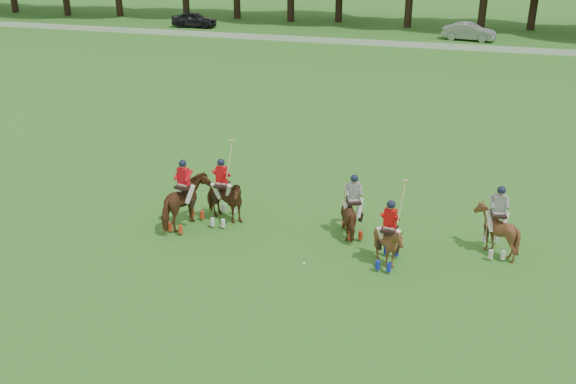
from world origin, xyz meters
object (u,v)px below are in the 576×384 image
(polo_stripe_a, at_px, (353,214))
(polo_stripe_b, at_px, (496,229))
(car_mid, at_px, (469,32))
(polo_red_c, at_px, (388,243))
(polo_red_b, at_px, (223,199))
(polo_ball, at_px, (304,264))
(polo_red_a, at_px, (185,203))
(car_left, at_px, (194,20))

(polo_stripe_a, relative_size, polo_stripe_b, 0.95)
(car_mid, relative_size, polo_red_c, 1.62)
(polo_red_b, distance_m, polo_stripe_a, 4.51)
(polo_ball, bearing_deg, car_mid, 84.46)
(polo_red_a, xyz_separation_m, polo_red_b, (1.06, 0.74, -0.07))
(polo_red_b, bearing_deg, polo_red_a, -145.08)
(car_left, height_order, polo_red_a, polo_red_a)
(polo_red_a, bearing_deg, car_mid, 77.77)
(car_left, xyz_separation_m, polo_stripe_b, (26.70, -38.03, 0.09))
(polo_red_c, xyz_separation_m, polo_ball, (-2.44, -0.71, -0.71))
(car_mid, height_order, polo_red_a, polo_red_a)
(car_mid, bearing_deg, polo_stripe_a, -174.76)
(car_left, bearing_deg, polo_red_a, -159.17)
(polo_red_b, bearing_deg, car_mid, 79.06)
(polo_stripe_a, bearing_deg, polo_ball, -113.28)
(polo_red_c, bearing_deg, polo_stripe_b, 28.60)
(polo_red_b, xyz_separation_m, polo_red_c, (5.91, -1.48, -0.07))
(polo_red_b, distance_m, polo_ball, 4.18)
(polo_red_c, relative_size, polo_ball, 29.79)
(polo_red_a, xyz_separation_m, polo_ball, (4.53, -1.45, -0.85))
(polo_stripe_b, bearing_deg, polo_ball, -156.52)
(car_mid, height_order, polo_stripe_a, polo_stripe_a)
(car_left, height_order, polo_stripe_b, polo_stripe_b)
(car_mid, xyz_separation_m, polo_stripe_b, (1.64, -38.03, 0.09))
(polo_red_b, height_order, polo_stripe_b, polo_red_b)
(polo_red_c, bearing_deg, car_left, 120.69)
(car_mid, xyz_separation_m, polo_stripe_a, (-2.88, -38.04, 0.05))
(polo_red_b, height_order, polo_ball, polo_red_b)
(car_mid, height_order, polo_stripe_b, polo_stripe_b)
(polo_red_a, bearing_deg, polo_stripe_b, 5.45)
(car_mid, height_order, polo_ball, car_mid)
(car_left, relative_size, polo_red_b, 1.47)
(polo_ball, bearing_deg, polo_red_a, 162.22)
(car_left, bearing_deg, polo_red_b, -157.46)
(polo_red_b, relative_size, polo_stripe_a, 1.33)
(car_mid, relative_size, polo_red_b, 1.53)
(car_left, height_order, car_mid, car_mid)
(polo_stripe_b, distance_m, polo_ball, 6.11)
(polo_red_a, relative_size, polo_stripe_a, 1.13)
(polo_stripe_a, distance_m, polo_stripe_b, 4.53)
(polo_stripe_b, bearing_deg, polo_red_a, -174.55)
(polo_stripe_a, bearing_deg, car_left, 120.24)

